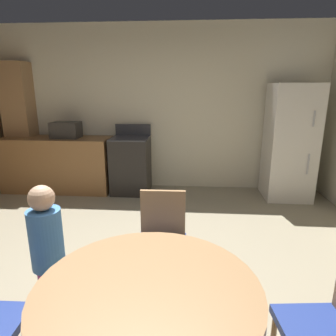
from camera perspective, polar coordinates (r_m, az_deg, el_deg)
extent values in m
plane|color=gray|center=(2.67, -8.98, -24.28)|extent=(14.00, 14.00, 0.00)
cube|color=beige|center=(5.09, -1.69, 11.39)|extent=(5.74, 0.12, 2.70)
cube|color=olive|center=(5.29, -20.45, 0.71)|extent=(1.78, 0.60, 0.90)
cube|color=#9E754C|center=(5.66, -26.50, 7.16)|extent=(0.44, 0.36, 2.10)
cube|color=black|center=(4.91, -7.18, 0.47)|extent=(0.60, 0.60, 0.90)
cube|color=#38383D|center=(4.81, -7.36, 5.77)|extent=(0.60, 0.60, 0.02)
cube|color=#38383D|center=(5.07, -6.76, 7.41)|extent=(0.60, 0.04, 0.18)
cube|color=silver|center=(4.91, 22.49, 4.57)|extent=(0.68, 0.66, 1.76)
cylinder|color=#B2B2B7|center=(4.60, 26.42, 8.54)|extent=(0.02, 0.02, 0.22)
cylinder|color=#B2B2B7|center=(4.71, 25.49, 0.69)|extent=(0.02, 0.02, 0.30)
cube|color=#2D2B28|center=(5.11, -19.12, 6.98)|extent=(0.44, 0.32, 0.26)
cylinder|color=#9E754C|center=(1.56, -3.91, -22.45)|extent=(1.12, 1.12, 0.04)
cube|color=navy|center=(1.94, 27.45, -26.63)|extent=(0.44, 0.44, 0.05)
cylinder|color=#9E754C|center=(2.45, 2.74, -21.86)|extent=(0.03, 0.03, 0.43)
cylinder|color=#9E754C|center=(2.48, -5.75, -21.54)|extent=(0.03, 0.03, 0.43)
cylinder|color=#9E754C|center=(2.73, 2.78, -17.55)|extent=(0.03, 0.03, 0.43)
cylinder|color=#9E754C|center=(2.75, -4.65, -17.32)|extent=(0.03, 0.03, 0.43)
cube|color=navy|center=(2.47, -1.25, -15.01)|extent=(0.41, 0.41, 0.05)
cube|color=#9E754C|center=(2.53, -0.98, -8.85)|extent=(0.38, 0.05, 0.42)
cylinder|color=#8C337A|center=(2.44, -21.31, -22.22)|extent=(0.17, 0.17, 0.50)
cylinder|color=#4784CC|center=(2.20, -22.48, -12.59)|extent=(0.30, 0.30, 0.42)
sphere|color=#D6A884|center=(2.09, -23.31, -5.37)|extent=(0.17, 0.17, 0.17)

